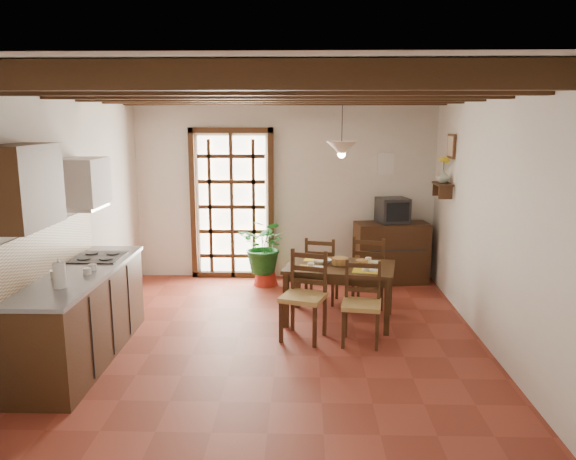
{
  "coord_description": "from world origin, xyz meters",
  "views": [
    {
      "loc": [
        0.27,
        -5.92,
        2.41
      ],
      "look_at": [
        0.1,
        0.4,
        1.15
      ],
      "focal_mm": 35.0,
      "sensor_mm": 36.0,
      "label": 1
    }
  ],
  "objects_px": {
    "kitchen_counter": "(82,314)",
    "chair_far_right": "(370,284)",
    "chair_far_left": "(322,282)",
    "dining_table": "(340,272)",
    "crt_tv": "(393,210)",
    "chair_near_left": "(304,312)",
    "sideboard": "(391,253)",
    "potted_plant": "(265,247)",
    "chair_near_right": "(361,319)",
    "pendant_lamp": "(342,147)"
  },
  "relations": [
    {
      "from": "kitchen_counter",
      "to": "chair_far_right",
      "type": "height_order",
      "value": "kitchen_counter"
    },
    {
      "from": "chair_far_left",
      "to": "chair_far_right",
      "type": "distance_m",
      "value": 0.64
    },
    {
      "from": "dining_table",
      "to": "crt_tv",
      "type": "xyz_separation_m",
      "value": [
        0.87,
        1.65,
        0.49
      ]
    },
    {
      "from": "chair_near_left",
      "to": "crt_tv",
      "type": "xyz_separation_m",
      "value": [
        1.3,
        2.23,
        0.79
      ]
    },
    {
      "from": "dining_table",
      "to": "chair_far_right",
      "type": "xyz_separation_m",
      "value": [
        0.43,
        0.58,
        -0.31
      ]
    },
    {
      "from": "kitchen_counter",
      "to": "chair_near_left",
      "type": "relative_size",
      "value": 2.31
    },
    {
      "from": "chair_near_left",
      "to": "chair_far_left",
      "type": "bearing_deg",
      "value": 98.56
    },
    {
      "from": "chair_far_left",
      "to": "sideboard",
      "type": "distance_m",
      "value": 1.44
    },
    {
      "from": "chair_near_left",
      "to": "crt_tv",
      "type": "distance_m",
      "value": 2.7
    },
    {
      "from": "kitchen_counter",
      "to": "dining_table",
      "type": "xyz_separation_m",
      "value": [
        2.67,
        1.17,
        0.13
      ]
    },
    {
      "from": "crt_tv",
      "to": "potted_plant",
      "type": "distance_m",
      "value": 1.94
    },
    {
      "from": "chair_near_right",
      "to": "sideboard",
      "type": "distance_m",
      "value": 2.46
    },
    {
      "from": "kitchen_counter",
      "to": "chair_far_left",
      "type": "xyz_separation_m",
      "value": [
        2.48,
        1.87,
        -0.19
      ]
    },
    {
      "from": "chair_far_left",
      "to": "sideboard",
      "type": "height_order",
      "value": "sideboard"
    },
    {
      "from": "dining_table",
      "to": "chair_far_right",
      "type": "height_order",
      "value": "chair_far_right"
    },
    {
      "from": "chair_near_right",
      "to": "dining_table",
      "type": "bearing_deg",
      "value": 114.25
    },
    {
      "from": "kitchen_counter",
      "to": "chair_far_left",
      "type": "relative_size",
      "value": 2.52
    },
    {
      "from": "potted_plant",
      "to": "pendant_lamp",
      "type": "bearing_deg",
      "value": -54.0
    },
    {
      "from": "dining_table",
      "to": "crt_tv",
      "type": "height_order",
      "value": "crt_tv"
    },
    {
      "from": "chair_near_right",
      "to": "chair_far_left",
      "type": "bearing_deg",
      "value": 114.29
    },
    {
      "from": "chair_near_left",
      "to": "sideboard",
      "type": "xyz_separation_m",
      "value": [
        1.3,
        2.24,
        0.15
      ]
    },
    {
      "from": "kitchen_counter",
      "to": "chair_near_right",
      "type": "bearing_deg",
      "value": 9.31
    },
    {
      "from": "kitchen_counter",
      "to": "chair_near_left",
      "type": "height_order",
      "value": "kitchen_counter"
    },
    {
      "from": "chair_near_left",
      "to": "chair_far_right",
      "type": "distance_m",
      "value": 1.45
    },
    {
      "from": "dining_table",
      "to": "crt_tv",
      "type": "distance_m",
      "value": 1.93
    },
    {
      "from": "sideboard",
      "to": "dining_table",
      "type": "bearing_deg",
      "value": -125.28
    },
    {
      "from": "chair_far_right",
      "to": "pendant_lamp",
      "type": "height_order",
      "value": "pendant_lamp"
    },
    {
      "from": "kitchen_counter",
      "to": "pendant_lamp",
      "type": "bearing_deg",
      "value": 25.38
    },
    {
      "from": "sideboard",
      "to": "kitchen_counter",
      "type": "bearing_deg",
      "value": -149.04
    },
    {
      "from": "chair_near_right",
      "to": "chair_far_right",
      "type": "xyz_separation_m",
      "value": [
        0.24,
        1.28,
        0.01
      ]
    },
    {
      "from": "chair_near_right",
      "to": "chair_far_right",
      "type": "distance_m",
      "value": 1.3
    },
    {
      "from": "chair_far_right",
      "to": "dining_table",
      "type": "bearing_deg",
      "value": 70.48
    },
    {
      "from": "chair_near_left",
      "to": "chair_near_right",
      "type": "relative_size",
      "value": 1.09
    },
    {
      "from": "dining_table",
      "to": "chair_far_left",
      "type": "xyz_separation_m",
      "value": [
        -0.19,
        0.7,
        -0.32
      ]
    },
    {
      "from": "kitchen_counter",
      "to": "chair_near_right",
      "type": "height_order",
      "value": "kitchen_counter"
    },
    {
      "from": "crt_tv",
      "to": "potted_plant",
      "type": "relative_size",
      "value": 0.24
    },
    {
      "from": "chair_near_left",
      "to": "crt_tv",
      "type": "bearing_deg",
      "value": 78.95
    },
    {
      "from": "dining_table",
      "to": "chair_far_right",
      "type": "distance_m",
      "value": 0.79
    },
    {
      "from": "chair_far_right",
      "to": "pendant_lamp",
      "type": "xyz_separation_m",
      "value": [
        -0.43,
        -0.48,
        1.78
      ]
    },
    {
      "from": "chair_near_left",
      "to": "pendant_lamp",
      "type": "distance_m",
      "value": 1.95
    },
    {
      "from": "pendant_lamp",
      "to": "kitchen_counter",
      "type": "bearing_deg",
      "value": -154.62
    },
    {
      "from": "chair_far_left",
      "to": "potted_plant",
      "type": "relative_size",
      "value": 0.42
    },
    {
      "from": "sideboard",
      "to": "chair_near_left",
      "type": "bearing_deg",
      "value": -127.8
    },
    {
      "from": "dining_table",
      "to": "chair_near_right",
      "type": "bearing_deg",
      "value": -63.94
    },
    {
      "from": "chair_far_left",
      "to": "chair_far_right",
      "type": "relative_size",
      "value": 0.95
    },
    {
      "from": "chair_near_right",
      "to": "chair_far_right",
      "type": "bearing_deg",
      "value": 88.25
    },
    {
      "from": "kitchen_counter",
      "to": "sideboard",
      "type": "bearing_deg",
      "value": 38.59
    },
    {
      "from": "chair_near_left",
      "to": "pendant_lamp",
      "type": "bearing_deg",
      "value": 76.74
    },
    {
      "from": "chair_near_left",
      "to": "chair_far_left",
      "type": "distance_m",
      "value": 1.3
    },
    {
      "from": "dining_table",
      "to": "chair_near_right",
      "type": "xyz_separation_m",
      "value": [
        0.19,
        -0.7,
        -0.32
      ]
    }
  ]
}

